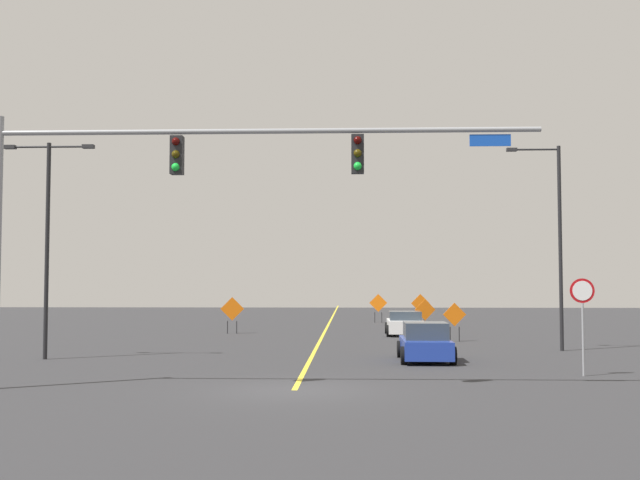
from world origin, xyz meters
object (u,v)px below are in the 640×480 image
object	(u,v)px
street_lamp_near_left	(556,237)
stop_sign	(583,307)
construction_sign_right_lane	(455,317)
car_white_near	(405,324)
street_lamp_far_right	(47,231)
car_blue_far	(425,343)
construction_sign_left_lane	(378,304)
traffic_signal_assembly	(179,179)
construction_sign_median_far	(420,305)
construction_sign_right_shoulder	(232,310)
construction_sign_left_shoulder	(425,311)

from	to	relation	value
street_lamp_near_left	stop_sign	bearing A→B (deg)	-100.14
construction_sign_right_lane	car_white_near	distance (m)	5.31
street_lamp_far_right	car_blue_far	size ratio (longest dim) A/B	2.05
street_lamp_near_left	car_blue_far	distance (m)	8.76
street_lamp_far_right	street_lamp_near_left	bearing A→B (deg)	12.55
street_lamp_far_right	construction_sign_left_lane	distance (m)	32.23
traffic_signal_assembly	car_blue_far	bearing A→B (deg)	47.81
construction_sign_median_far	car_white_near	xyz separation A→B (m)	(-2.11, -13.79, -0.72)
construction_sign_left_lane	traffic_signal_assembly	bearing A→B (deg)	-100.27
construction_sign_right_shoulder	construction_sign_left_shoulder	bearing A→B (deg)	16.81
construction_sign_left_shoulder	car_blue_far	bearing A→B (deg)	-95.48
construction_sign_left_shoulder	construction_sign_right_lane	distance (m)	9.39
street_lamp_far_right	car_white_near	distance (m)	21.09
construction_sign_left_lane	construction_sign_right_lane	distance (m)	19.43
street_lamp_near_left	construction_sign_right_shoulder	distance (m)	19.54
construction_sign_left_shoulder	construction_sign_median_far	bearing A→B (deg)	86.59
stop_sign	traffic_signal_assembly	bearing A→B (deg)	-163.15
traffic_signal_assembly	street_lamp_far_right	xyz separation A→B (m)	(-6.86, 8.35, -0.81)
street_lamp_near_left	construction_sign_right_shoulder	xyz separation A→B (m)	(-15.62, 11.20, -3.54)
construction_sign_left_shoulder	car_blue_far	size ratio (longest dim) A/B	0.48
street_lamp_near_left	car_white_near	bearing A→B (deg)	119.77
street_lamp_far_right	construction_sign_left_lane	world-z (taller)	street_lamp_far_right
traffic_signal_assembly	construction_sign_median_far	distance (m)	38.31
traffic_signal_assembly	construction_sign_right_shoulder	size ratio (longest dim) A/B	7.09
street_lamp_near_left	construction_sign_right_lane	distance (m)	7.38
car_white_near	stop_sign	bearing A→B (deg)	-78.03
construction_sign_left_shoulder	street_lamp_near_left	bearing A→B (deg)	-73.92
construction_sign_left_shoulder	construction_sign_right_shoulder	size ratio (longest dim) A/B	0.92
street_lamp_near_left	construction_sign_right_lane	xyz separation A→B (m)	(-3.67, 5.27, -3.64)
construction_sign_left_lane	construction_sign_median_far	xyz separation A→B (m)	(3.06, -0.57, -0.00)
construction_sign_right_shoulder	street_lamp_near_left	bearing A→B (deg)	-35.64
street_lamp_near_left	car_blue_far	size ratio (longest dim) A/B	2.19
traffic_signal_assembly	street_lamp_near_left	distance (m)	18.68
street_lamp_near_left	construction_sign_left_shoulder	distance (m)	15.68
stop_sign	construction_sign_median_far	xyz separation A→B (m)	(-2.01, 33.19, -0.76)
street_lamp_near_left	construction_sign_right_lane	world-z (taller)	street_lamp_near_left
car_blue_far	construction_sign_right_lane	bearing A→B (deg)	76.42
stop_sign	construction_sign_right_shoulder	xyz separation A→B (m)	(-13.96, 20.50, -0.79)
street_lamp_far_right	construction_sign_left_shoulder	xyz separation A→B (m)	(16.14, 19.18, -3.68)
construction_sign_left_shoulder	car_white_near	bearing A→B (deg)	-108.91
car_white_near	car_blue_far	world-z (taller)	car_blue_far
traffic_signal_assembly	street_lamp_near_left	world-z (taller)	street_lamp_near_left
construction_sign_left_lane	construction_sign_left_shoulder	distance (m)	10.13
construction_sign_right_lane	street_lamp_near_left	bearing A→B (deg)	-55.14
construction_sign_right_shoulder	car_white_near	distance (m)	9.93
stop_sign	construction_sign_left_shoulder	xyz separation A→B (m)	(-2.56, 23.95, -0.92)
construction_sign_left_shoulder	car_white_near	xyz separation A→B (m)	(-1.56, -4.54, -0.57)
street_lamp_far_right	construction_sign_right_lane	bearing A→B (deg)	30.42
construction_sign_left_lane	construction_sign_right_shoulder	world-z (taller)	construction_sign_left_lane
street_lamp_far_right	construction_sign_median_far	world-z (taller)	street_lamp_far_right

